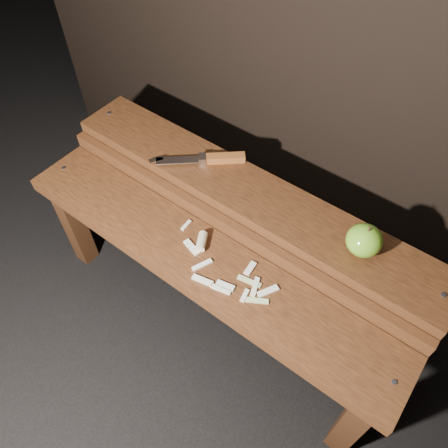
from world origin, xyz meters
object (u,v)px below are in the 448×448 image
Objects in this scene: bench_rear_tier at (246,209)px; apple at (364,240)px; bench_front_tier at (198,272)px; knife at (213,159)px.

apple is (0.35, 0.00, 0.13)m from bench_rear_tier.
knife reaches higher than bench_front_tier.
apple reaches higher than bench_front_tier.
apple is (0.35, 0.23, 0.19)m from bench_front_tier.
bench_front_tier is at bearing -60.72° from knife.
knife is (-0.15, 0.03, 0.10)m from bench_rear_tier.
bench_front_tier is 0.46m from apple.
knife is (-0.15, 0.26, 0.16)m from bench_front_tier.
bench_front_tier is 5.23× the size of knife.
knife is at bearing 176.77° from apple.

